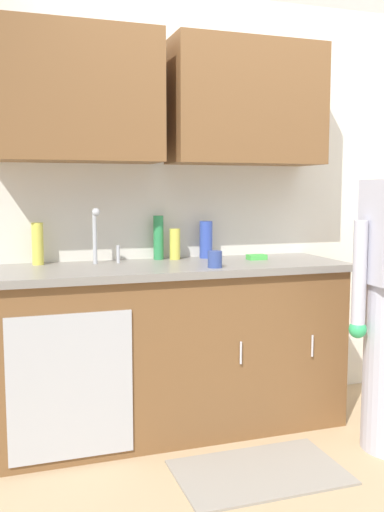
{
  "coord_description": "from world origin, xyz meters",
  "views": [
    {
      "loc": [
        -1.44,
        -2.31,
        1.35
      ],
      "look_at": [
        -0.48,
        0.55,
        1.0
      ],
      "focal_mm": 40.17,
      "sensor_mm": 36.0,
      "label": 1
    }
  ],
  "objects": [
    {
      "name": "ground_plane",
      "position": [
        0.0,
        0.0,
        0.0
      ],
      "size": [
        9.0,
        9.0,
        0.0
      ],
      "primitive_type": "plane",
      "color": "tan"
    },
    {
      "name": "kitchen_wall_with_uppers",
      "position": [
        -0.14,
        0.99,
        1.48
      ],
      "size": [
        4.8,
        0.44,
        2.7
      ],
      "color": "silver",
      "rests_on": "ground"
    },
    {
      "name": "counter_cabinet",
      "position": [
        -0.55,
        0.7,
        0.45
      ],
      "size": [
        1.9,
        0.62,
        0.9
      ],
      "color": "brown",
      "rests_on": "ground"
    },
    {
      "name": "countertop",
      "position": [
        -0.55,
        0.7,
        0.92
      ],
      "size": [
        1.96,
        0.66,
        0.04
      ],
      "primitive_type": "cube",
      "color": "gray",
      "rests_on": "counter_cabinet"
    },
    {
      "name": "sink",
      "position": [
        -0.91,
        0.71,
        0.93
      ],
      "size": [
        0.5,
        0.36,
        0.35
      ],
      "color": "#B7BABF",
      "rests_on": "counter_cabinet"
    },
    {
      "name": "floor_mat",
      "position": [
        -0.31,
        0.05,
        0.01
      ],
      "size": [
        0.8,
        0.5,
        0.01
      ],
      "primitive_type": "cube",
      "color": "gray",
      "rests_on": "ground"
    },
    {
      "name": "bottle_water_tall",
      "position": [
        -1.25,
        0.91,
        1.06
      ],
      "size": [
        0.06,
        0.06,
        0.23
      ],
      "primitive_type": "cylinder",
      "color": "#D8D14C",
      "rests_on": "countertop"
    },
    {
      "name": "bottle_water_short",
      "position": [
        -0.56,
        0.94,
        1.07
      ],
      "size": [
        0.06,
        0.06,
        0.26
      ],
      "primitive_type": "cylinder",
      "color": "#2D8C4C",
      "rests_on": "countertop"
    },
    {
      "name": "bottle_dish_liquid",
      "position": [
        -0.27,
        0.92,
        1.05
      ],
      "size": [
        0.08,
        0.08,
        0.22
      ],
      "primitive_type": "cylinder",
      "color": "#334CB2",
      "rests_on": "countertop"
    },
    {
      "name": "bottle_soap",
      "position": [
        -0.47,
        0.91,
        1.03
      ],
      "size": [
        0.06,
        0.06,
        0.18
      ],
      "primitive_type": "cylinder",
      "color": "#D8D14C",
      "rests_on": "countertop"
    },
    {
      "name": "cup_by_sink",
      "position": [
        -0.37,
        0.5,
        0.98
      ],
      "size": [
        0.08,
        0.08,
        0.09
      ],
      "primitive_type": "cylinder",
      "color": "#33478C",
      "rests_on": "countertop"
    },
    {
      "name": "sponge",
      "position": [
        -0.02,
        0.75,
        0.96
      ],
      "size": [
        0.11,
        0.07,
        0.03
      ],
      "primitive_type": "cube",
      "color": "#4CBF4C",
      "rests_on": "countertop"
    }
  ]
}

